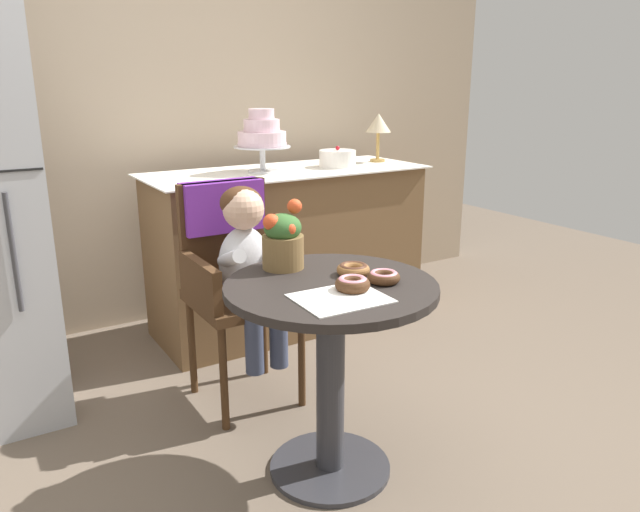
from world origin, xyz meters
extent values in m
plane|color=#6B5B4C|center=(0.00, 0.00, 0.00)|extent=(8.00, 8.00, 0.00)
cube|color=tan|center=(0.00, 1.85, 1.35)|extent=(4.80, 0.10, 2.70)
cylinder|color=#282321|center=(0.00, 0.00, 0.70)|extent=(0.72, 0.72, 0.03)
cylinder|color=#333338|center=(0.00, 0.00, 0.34)|extent=(0.10, 0.10, 0.69)
cylinder|color=#333338|center=(0.00, 0.00, 0.01)|extent=(0.44, 0.44, 0.02)
cube|color=#472D19|center=(-0.04, 0.63, 0.47)|extent=(0.42, 0.42, 0.04)
cube|color=#472D19|center=(-0.04, 0.82, 0.72)|extent=(0.40, 0.04, 0.46)
cube|color=#472D19|center=(-0.23, 0.63, 0.58)|extent=(0.04, 0.38, 0.18)
cube|color=#472D19|center=(0.15, 0.63, 0.58)|extent=(0.04, 0.38, 0.18)
cube|color=#6B2893|center=(-0.04, 0.82, 0.84)|extent=(0.36, 0.11, 0.22)
cylinder|color=#472D19|center=(-0.22, 0.45, 0.23)|extent=(0.03, 0.03, 0.45)
cylinder|color=#472D19|center=(0.14, 0.45, 0.23)|extent=(0.03, 0.03, 0.45)
cylinder|color=#472D19|center=(-0.22, 0.81, 0.23)|extent=(0.03, 0.03, 0.45)
cylinder|color=#472D19|center=(0.14, 0.81, 0.23)|extent=(0.03, 0.03, 0.45)
ellipsoid|color=silver|center=(-0.04, 0.61, 0.64)|extent=(0.22, 0.16, 0.30)
sphere|color=#E0B293|center=(-0.04, 0.60, 0.87)|extent=(0.17, 0.17, 0.17)
ellipsoid|color=#4C2D19|center=(-0.04, 0.62, 0.89)|extent=(0.17, 0.17, 0.14)
cylinder|color=silver|center=(-0.13, 0.52, 0.69)|extent=(0.08, 0.23, 0.13)
sphere|color=#E0B293|center=(-0.12, 0.45, 0.62)|extent=(0.06, 0.06, 0.06)
cylinder|color=silver|center=(0.06, 0.52, 0.69)|extent=(0.08, 0.23, 0.13)
sphere|color=#E0B293|center=(0.05, 0.45, 0.62)|extent=(0.06, 0.06, 0.06)
cylinder|color=#3F4760|center=(-0.09, 0.53, 0.53)|extent=(0.09, 0.22, 0.09)
cylinder|color=#3F4760|center=(-0.09, 0.42, 0.36)|extent=(0.08, 0.08, 0.26)
cylinder|color=#3F4760|center=(0.02, 0.53, 0.53)|extent=(0.09, 0.22, 0.09)
cylinder|color=#3F4760|center=(0.02, 0.42, 0.36)|extent=(0.08, 0.08, 0.26)
cube|color=white|center=(-0.06, -0.14, 0.72)|extent=(0.28, 0.24, 0.00)
torus|color=#936033|center=(0.11, 0.03, 0.74)|extent=(0.12, 0.12, 0.04)
torus|color=#512D1E|center=(0.11, 0.03, 0.75)|extent=(0.10, 0.10, 0.02)
torus|color=#4C2D19|center=(0.15, -0.09, 0.74)|extent=(0.11, 0.11, 0.04)
torus|color=pink|center=(0.15, -0.09, 0.75)|extent=(0.10, 0.10, 0.02)
torus|color=#4C2D19|center=(0.02, -0.10, 0.74)|extent=(0.11, 0.11, 0.04)
torus|color=pink|center=(0.02, -0.10, 0.75)|extent=(0.10, 0.10, 0.02)
cylinder|color=brown|center=(-0.05, 0.24, 0.78)|extent=(0.15, 0.15, 0.12)
ellipsoid|color=#38662D|center=(-0.05, 0.24, 0.87)|extent=(0.14, 0.14, 0.10)
sphere|color=#E54C23|center=(0.00, 0.24, 0.94)|extent=(0.05, 0.05, 0.05)
sphere|color=#E54C23|center=(-0.05, 0.28, 0.88)|extent=(0.06, 0.06, 0.06)
sphere|color=#E54C23|center=(-0.10, 0.23, 0.90)|extent=(0.06, 0.06, 0.06)
sphere|color=#E54C23|center=(-0.05, 0.19, 0.87)|extent=(0.05, 0.05, 0.05)
cube|color=brown|center=(0.55, 1.30, 0.45)|extent=(1.50, 0.56, 0.90)
cube|color=white|center=(0.55, 1.30, 0.90)|extent=(1.56, 0.62, 0.01)
cylinder|color=silver|center=(0.40, 1.30, 0.91)|extent=(0.16, 0.16, 0.01)
cylinder|color=silver|center=(0.40, 1.30, 0.97)|extent=(0.03, 0.03, 0.12)
cylinder|color=silver|center=(0.40, 1.30, 1.03)|extent=(0.30, 0.30, 0.01)
cylinder|color=silver|center=(0.40, 1.30, 1.08)|extent=(0.26, 0.25, 0.08)
cylinder|color=silver|center=(0.40, 1.30, 1.05)|extent=(0.26, 0.26, 0.01)
cylinder|color=silver|center=(0.40, 1.30, 1.14)|extent=(0.19, 0.19, 0.06)
cylinder|color=silver|center=(0.40, 1.30, 1.12)|extent=(0.19, 0.19, 0.01)
cylinder|color=silver|center=(0.40, 1.30, 1.20)|extent=(0.13, 0.13, 0.05)
cylinder|color=silver|center=(0.40, 1.30, 1.18)|extent=(0.14, 0.14, 0.01)
cylinder|color=white|center=(0.85, 1.26, 0.95)|extent=(0.21, 0.21, 0.09)
sphere|color=red|center=(0.85, 1.26, 1.01)|extent=(0.02, 0.02, 0.02)
cylinder|color=#B28C47|center=(1.18, 1.32, 0.91)|extent=(0.09, 0.09, 0.01)
cylinder|color=#B28C47|center=(1.18, 1.32, 0.99)|extent=(0.02, 0.02, 0.16)
cone|color=beige|center=(1.18, 1.32, 1.13)|extent=(0.15, 0.15, 0.11)
cylinder|color=#3F3F44|center=(-0.87, 0.79, 0.77)|extent=(0.02, 0.02, 0.45)
camera|label=1|loc=(-1.04, -1.61, 1.37)|focal=34.03mm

